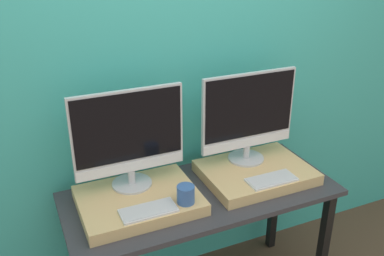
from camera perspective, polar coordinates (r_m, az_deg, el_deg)
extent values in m
cube|color=teal|center=(2.47, -2.49, 6.02)|extent=(8.00, 0.04, 2.60)
cube|color=#2D2D33|center=(2.38, 1.26, -8.79)|extent=(1.49, 0.64, 0.03)
cube|color=black|center=(2.76, 17.10, -14.83)|extent=(0.05, 0.05, 0.76)
cube|color=black|center=(2.67, -15.41, -16.14)|extent=(0.05, 0.05, 0.76)
cube|color=black|center=(3.08, 10.88, -9.57)|extent=(0.05, 0.05, 0.76)
cube|color=tan|center=(2.26, -7.10, -9.56)|extent=(0.61, 0.46, 0.06)
cylinder|color=#B2B2B7|center=(2.33, -8.00, -7.33)|extent=(0.21, 0.21, 0.01)
cylinder|color=#B2B2B7|center=(2.31, -8.06, -6.43)|extent=(0.04, 0.04, 0.07)
cube|color=#B2B2B7|center=(2.19, -8.46, -0.53)|extent=(0.58, 0.02, 0.45)
cube|color=black|center=(2.16, -8.40, 0.05)|extent=(0.56, 0.00, 0.37)
cube|color=silver|center=(2.26, -8.06, -5.14)|extent=(0.57, 0.00, 0.06)
cube|color=silver|center=(2.11, -5.84, -10.91)|extent=(0.27, 0.13, 0.01)
cube|color=#B2B2B7|center=(2.11, -5.84, -10.75)|extent=(0.26, 0.11, 0.00)
cylinder|color=#335693|center=(2.14, -0.84, -8.84)|extent=(0.09, 0.09, 0.09)
cube|color=tan|center=(2.51, 8.48, -5.87)|extent=(0.61, 0.46, 0.06)
cylinder|color=#B2B2B7|center=(2.58, 7.19, -3.99)|extent=(0.21, 0.21, 0.01)
cylinder|color=#B2B2B7|center=(2.56, 7.24, -3.15)|extent=(0.04, 0.04, 0.07)
cube|color=#B2B2B7|center=(2.45, 7.56, 2.29)|extent=(0.58, 0.02, 0.45)
cube|color=black|center=(2.43, 7.76, 2.83)|extent=(0.56, 0.00, 0.37)
cube|color=silver|center=(2.52, 7.48, -1.93)|extent=(0.57, 0.00, 0.06)
cube|color=silver|center=(2.38, 10.55, -6.80)|extent=(0.27, 0.13, 0.01)
cube|color=#B2B2B7|center=(2.38, 10.56, -6.64)|extent=(0.26, 0.11, 0.00)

